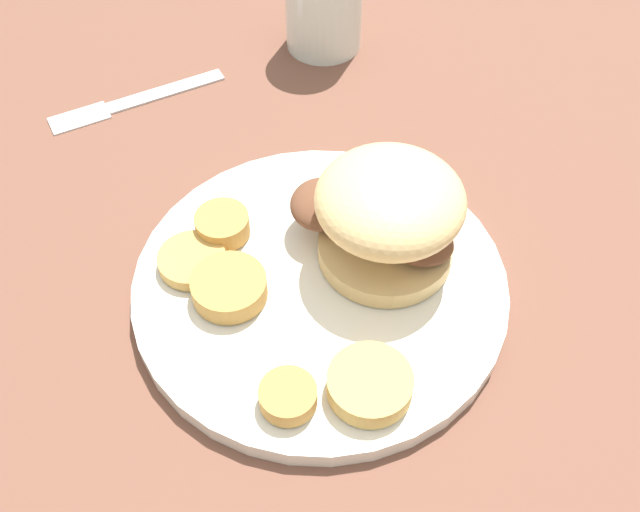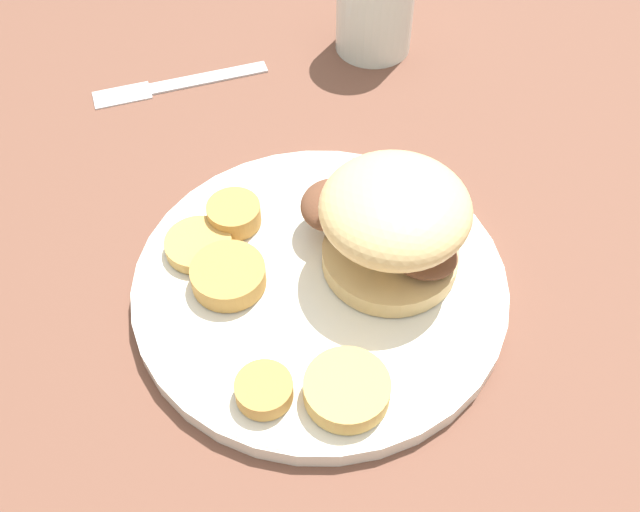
# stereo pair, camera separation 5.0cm
# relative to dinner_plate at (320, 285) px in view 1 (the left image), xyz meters

# --- Properties ---
(ground_plane) EXTENTS (4.00, 4.00, 0.00)m
(ground_plane) POSITION_rel_dinner_plate_xyz_m (0.00, 0.00, -0.01)
(ground_plane) COLOR brown
(dinner_plate) EXTENTS (0.26, 0.26, 0.02)m
(dinner_plate) POSITION_rel_dinner_plate_xyz_m (0.00, 0.00, 0.00)
(dinner_plate) COLOR white
(dinner_plate) RESTS_ON ground_plane
(sandwich) EXTENTS (0.12, 0.12, 0.08)m
(sandwich) POSITION_rel_dinner_plate_xyz_m (-0.01, 0.05, 0.05)
(sandwich) COLOR tan
(sandwich) RESTS_ON dinner_plate
(potato_round_0) EXTENTS (0.04, 0.04, 0.01)m
(potato_round_0) POSITION_rel_dinner_plate_xyz_m (0.08, -0.06, 0.01)
(potato_round_0) COLOR #BC8942
(potato_round_0) RESTS_ON dinner_plate
(potato_round_1) EXTENTS (0.05, 0.05, 0.02)m
(potato_round_1) POSITION_rel_dinner_plate_xyz_m (-0.01, -0.06, 0.01)
(potato_round_1) COLOR #BC8942
(potato_round_1) RESTS_ON dinner_plate
(potato_round_2) EXTENTS (0.05, 0.05, 0.01)m
(potato_round_2) POSITION_rel_dinner_plate_xyz_m (0.09, -0.01, 0.01)
(potato_round_2) COLOR tan
(potato_round_2) RESTS_ON dinner_plate
(potato_round_3) EXTENTS (0.04, 0.04, 0.02)m
(potato_round_3) POSITION_rel_dinner_plate_xyz_m (-0.07, -0.05, 0.02)
(potato_round_3) COLOR #BC8942
(potato_round_3) RESTS_ON dinner_plate
(potato_round_4) EXTENTS (0.05, 0.05, 0.01)m
(potato_round_4) POSITION_rel_dinner_plate_xyz_m (-0.05, -0.08, 0.01)
(potato_round_4) COLOR tan
(potato_round_4) RESTS_ON dinner_plate
(fork) EXTENTS (0.03, 0.16, 0.00)m
(fork) POSITION_rel_dinner_plate_xyz_m (-0.26, -0.06, -0.01)
(fork) COLOR silver
(fork) RESTS_ON ground_plane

